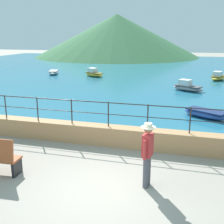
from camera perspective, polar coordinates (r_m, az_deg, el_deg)
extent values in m
plane|color=gray|center=(7.82, -2.48, -15.10)|extent=(120.00, 120.00, 0.00)
cube|color=tan|center=(10.47, 3.02, -4.93)|extent=(20.00, 0.56, 0.70)
cylinder|color=#282623|center=(12.27, -20.09, 1.05)|extent=(0.04, 0.04, 0.90)
cylinder|color=#282623|center=(11.51, -14.36, 0.62)|extent=(0.04, 0.04, 0.90)
cylinder|color=#282623|center=(10.88, -7.89, 0.12)|extent=(0.04, 0.04, 0.90)
cylinder|color=#282623|center=(10.40, -0.72, -0.42)|extent=(0.04, 0.04, 0.90)
cylinder|color=#282623|center=(10.10, 6.99, -1.01)|extent=(0.04, 0.04, 0.90)
cylinder|color=#282623|center=(10.00, 15.03, -1.59)|extent=(0.04, 0.04, 0.90)
cylinder|color=#282623|center=(10.12, 3.11, 1.58)|extent=(18.40, 0.04, 0.04)
cylinder|color=#282623|center=(10.23, 3.08, -0.71)|extent=(18.40, 0.03, 0.03)
cube|color=#236B89|center=(32.55, 12.08, 7.84)|extent=(64.00, 44.32, 0.06)
cone|color=#33663D|center=(52.88, 0.96, 14.72)|extent=(28.69, 28.69, 7.26)
cube|color=black|center=(8.92, -18.08, -10.31)|extent=(0.11, 0.47, 0.43)
cylinder|color=#4C4C56|center=(7.96, 7.02, -11.11)|extent=(0.15, 0.15, 0.86)
cylinder|color=#4C4C56|center=(7.81, 6.61, -11.65)|extent=(0.15, 0.15, 0.86)
cube|color=#B22D2D|center=(7.59, 6.99, -6.43)|extent=(0.27, 0.39, 0.60)
cylinder|color=#B22D2D|center=(7.82, 7.52, -6.11)|extent=(0.09, 0.09, 0.52)
cylinder|color=#B22D2D|center=(7.39, 6.41, -7.35)|extent=(0.09, 0.09, 0.52)
sphere|color=#9E7051|center=(7.44, 7.10, -3.35)|extent=(0.22, 0.22, 0.22)
cylinder|color=beige|center=(7.43, 7.11, -2.98)|extent=(0.38, 0.38, 0.02)
cylinder|color=beige|center=(7.41, 7.12, -2.54)|extent=(0.20, 0.20, 0.10)
ellipsoid|color=gold|center=(27.61, -3.51, 7.34)|extent=(2.41, 2.04, 0.36)
cube|color=brown|center=(27.59, -3.52, 7.65)|extent=(1.95, 1.67, 0.06)
cube|color=silver|center=(27.76, -3.83, 8.17)|extent=(1.02, 0.97, 0.40)
ellipsoid|color=white|center=(29.69, -11.35, 7.62)|extent=(1.62, 2.47, 0.36)
cube|color=gray|center=(29.67, -11.37, 7.91)|extent=(1.34, 1.99, 0.06)
ellipsoid|color=gray|center=(21.17, 14.62, 4.53)|extent=(2.45, 1.90, 0.36)
cube|color=#4D4D51|center=(21.14, 14.64, 4.93)|extent=(1.98, 1.56, 0.06)
cube|color=silver|center=(21.23, 14.10, 5.63)|extent=(1.01, 0.94, 0.40)
ellipsoid|color=gold|center=(27.00, 20.03, 6.29)|extent=(1.65, 2.47, 0.36)
cube|color=brown|center=(26.98, 20.06, 6.61)|extent=(1.36, 1.99, 0.06)
cube|color=silver|center=(26.71, 19.94, 7.04)|extent=(0.87, 0.97, 0.40)
ellipsoid|color=#2D4C9E|center=(14.60, 17.93, -0.32)|extent=(2.44, 1.94, 0.36)
cube|color=navy|center=(14.56, 17.98, 0.25)|extent=(1.97, 1.59, 0.06)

